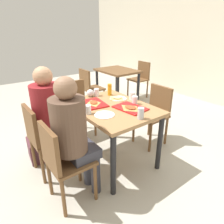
% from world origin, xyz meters
% --- Properties ---
extents(ground_plane, '(10.00, 10.00, 0.02)m').
position_xyz_m(ground_plane, '(0.00, 0.00, -0.01)').
color(ground_plane, '#B2AD9E').
extents(main_table, '(1.09, 0.82, 0.77)m').
position_xyz_m(main_table, '(0.00, 0.00, 0.66)').
color(main_table, '#9E7247').
rests_on(main_table, ground_plane).
extents(chair_near_left, '(0.40, 0.40, 0.87)m').
position_xyz_m(chair_near_left, '(-0.27, -0.79, 0.51)').
color(chair_near_left, brown).
rests_on(chair_near_left, ground_plane).
extents(chair_near_right, '(0.40, 0.40, 0.87)m').
position_xyz_m(chair_near_right, '(0.27, -0.79, 0.51)').
color(chair_near_right, brown).
rests_on(chair_near_right, ground_plane).
extents(chair_far_side, '(0.40, 0.40, 0.87)m').
position_xyz_m(chair_far_side, '(0.00, 0.79, 0.51)').
color(chair_far_side, brown).
rests_on(chair_far_side, ground_plane).
extents(chair_left_end, '(0.40, 0.40, 0.87)m').
position_xyz_m(chair_left_end, '(-0.93, 0.00, 0.51)').
color(chair_left_end, brown).
rests_on(chair_left_end, ground_plane).
extents(person_in_red, '(0.32, 0.42, 1.28)m').
position_xyz_m(person_in_red, '(-0.27, -0.65, 0.76)').
color(person_in_red, '#383842').
rests_on(person_in_red, ground_plane).
extents(person_in_brown_jacket, '(0.32, 0.42, 1.28)m').
position_xyz_m(person_in_brown_jacket, '(0.27, -0.65, 0.76)').
color(person_in_brown_jacket, '#383842').
rests_on(person_in_brown_jacket, ground_plane).
extents(tray_red_near, '(0.39, 0.31, 0.02)m').
position_xyz_m(tray_red_near, '(-0.19, -0.14, 0.78)').
color(tray_red_near, red).
rests_on(tray_red_near, main_table).
extents(tray_red_far, '(0.39, 0.30, 0.02)m').
position_xyz_m(tray_red_far, '(0.19, 0.12, 0.78)').
color(tray_red_far, red).
rests_on(tray_red_far, main_table).
extents(paper_plate_center, '(0.22, 0.22, 0.01)m').
position_xyz_m(paper_plate_center, '(-0.16, 0.22, 0.77)').
color(paper_plate_center, white).
rests_on(paper_plate_center, main_table).
extents(paper_plate_near_edge, '(0.22, 0.22, 0.01)m').
position_xyz_m(paper_plate_near_edge, '(0.16, -0.22, 0.77)').
color(paper_plate_near_edge, white).
rests_on(paper_plate_near_edge, main_table).
extents(pizza_slice_a, '(0.22, 0.18, 0.02)m').
position_xyz_m(pizza_slice_a, '(-0.18, -0.15, 0.79)').
color(pizza_slice_a, tan).
rests_on(pizza_slice_a, tray_red_near).
extents(pizza_slice_b, '(0.22, 0.16, 0.02)m').
position_xyz_m(pizza_slice_b, '(0.21, 0.10, 0.79)').
color(pizza_slice_b, '#C68C47').
rests_on(pizza_slice_b, tray_red_far).
extents(pizza_slice_c, '(0.20, 0.16, 0.02)m').
position_xyz_m(pizza_slice_c, '(-0.17, 0.21, 0.79)').
color(pizza_slice_c, '#DBAD60').
rests_on(pizza_slice_c, paper_plate_center).
extents(plastic_cup_a, '(0.07, 0.07, 0.10)m').
position_xyz_m(plastic_cup_a, '(-0.03, 0.35, 0.82)').
color(plastic_cup_a, white).
rests_on(plastic_cup_a, main_table).
extents(plastic_cup_b, '(0.07, 0.07, 0.10)m').
position_xyz_m(plastic_cup_b, '(0.03, -0.35, 0.82)').
color(plastic_cup_b, white).
rests_on(plastic_cup_b, main_table).
extents(plastic_cup_c, '(0.07, 0.07, 0.10)m').
position_xyz_m(plastic_cup_c, '(-0.44, 0.06, 0.82)').
color(plastic_cup_c, white).
rests_on(plastic_cup_c, main_table).
extents(plastic_cup_d, '(0.07, 0.07, 0.10)m').
position_xyz_m(plastic_cup_d, '(0.11, 0.26, 0.82)').
color(plastic_cup_d, white).
rests_on(plastic_cup_d, main_table).
extents(soda_can, '(0.07, 0.07, 0.12)m').
position_xyz_m(soda_can, '(0.46, 0.02, 0.83)').
color(soda_can, '#B7BCC6').
rests_on(soda_can, main_table).
extents(condiment_bottle, '(0.06, 0.06, 0.16)m').
position_xyz_m(condiment_bottle, '(-0.35, 0.22, 0.85)').
color(condiment_bottle, orange).
rests_on(condiment_bottle, main_table).
extents(foil_bundle, '(0.10, 0.10, 0.10)m').
position_xyz_m(foil_bundle, '(-0.46, -0.02, 0.82)').
color(foil_bundle, silver).
rests_on(foil_bundle, main_table).
extents(handbag, '(0.34, 0.20, 0.28)m').
position_xyz_m(handbag, '(-0.62, -0.81, 0.14)').
color(handbag, '#592D38').
rests_on(handbag, ground_plane).
extents(background_table, '(0.90, 0.70, 0.77)m').
position_xyz_m(background_table, '(-1.69, 1.41, 0.64)').
color(background_table, brown).
rests_on(background_table, ground_plane).
extents(background_chair_near, '(0.40, 0.40, 0.87)m').
position_xyz_m(background_chair_near, '(-1.69, 0.68, 0.51)').
color(background_chair_near, brown).
rests_on(background_chair_near, ground_plane).
extents(background_chair_far, '(0.40, 0.40, 0.87)m').
position_xyz_m(background_chair_far, '(-1.69, 2.15, 0.51)').
color(background_chair_far, brown).
rests_on(background_chair_far, ground_plane).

